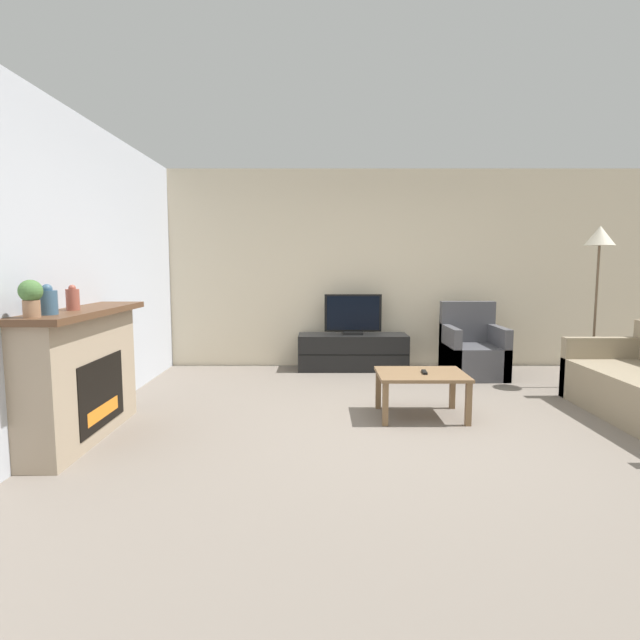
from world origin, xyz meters
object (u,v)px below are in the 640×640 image
at_px(fireplace, 80,373).
at_px(potted_plant, 28,296).
at_px(mantel_vase_centre_left, 70,299).
at_px(remote, 422,372).
at_px(mantel_vase_left, 45,301).
at_px(armchair, 470,352).
at_px(coffee_table, 419,379).
at_px(tv, 351,316).
at_px(floor_lamp, 597,248).
at_px(tv_stand, 351,352).

bearing_deg(fireplace, potted_plant, -88.57).
xyz_separation_m(mantel_vase_centre_left, remote, (2.86, 0.69, -0.72)).
height_order(mantel_vase_left, armchair, mantel_vase_left).
relative_size(mantel_vase_left, coffee_table, 0.27).
bearing_deg(mantel_vase_centre_left, armchair, 32.41).
distance_m(tv, floor_lamp, 3.00).
distance_m(coffee_table, floor_lamp, 2.76).
height_order(fireplace, potted_plant, potted_plant).
height_order(fireplace, coffee_table, fireplace).
distance_m(mantel_vase_left, remote, 3.13).
bearing_deg(potted_plant, mantel_vase_left, 90.00).
height_order(fireplace, armchair, fireplace).
xyz_separation_m(tv, armchair, (1.50, -0.38, -0.43)).
bearing_deg(remote, mantel_vase_centre_left, -162.10).
relative_size(fireplace, floor_lamp, 0.85).
bearing_deg(potted_plant, fireplace, 91.43).
bearing_deg(armchair, fireplace, -148.97).
relative_size(armchair, floor_lamp, 0.51).
bearing_deg(remote, mantel_vase_left, -155.61).
xyz_separation_m(potted_plant, floor_lamp, (5.03, 2.38, 0.39)).
relative_size(tv, floor_lamp, 0.41).
relative_size(tv_stand, remote, 9.57).
distance_m(mantel_vase_left, tv, 3.96).
xyz_separation_m(fireplace, floor_lamp, (5.05, 1.71, 1.05)).
bearing_deg(armchair, mantel_vase_centre_left, -147.59).
height_order(mantel_vase_centre_left, coffee_table, mantel_vase_centre_left).
relative_size(mantel_vase_centre_left, tv, 0.26).
xyz_separation_m(tv_stand, armchair, (1.50, -0.38, 0.06)).
relative_size(tv_stand, coffee_table, 1.81).
bearing_deg(armchair, floor_lamp, -27.01).
xyz_separation_m(fireplace, armchair, (3.85, 2.32, -0.24)).
xyz_separation_m(tv, floor_lamp, (2.69, -0.99, 0.87)).
relative_size(tv_stand, armchair, 1.57).
distance_m(armchair, coffee_table, 2.00).
bearing_deg(tv_stand, floor_lamp, -20.19).
relative_size(potted_plant, tv, 0.33).
relative_size(tv_stand, floor_lamp, 0.79).
height_order(armchair, floor_lamp, floor_lamp).
relative_size(potted_plant, tv_stand, 0.17).
height_order(fireplace, remote, fireplace).
bearing_deg(mantel_vase_centre_left, remote, 13.53).
xyz_separation_m(potted_plant, coffee_table, (2.84, 1.26, -0.85)).
bearing_deg(coffee_table, tv, 103.25).
height_order(mantel_vase_centre_left, floor_lamp, floor_lamp).
distance_m(potted_plant, armchair, 4.95).
height_order(mantel_vase_left, tv_stand, mantel_vase_left).
bearing_deg(fireplace, tv, 48.85).
distance_m(mantel_vase_centre_left, armchair, 4.62).
bearing_deg(mantel_vase_left, floor_lamp, 23.43).
distance_m(coffee_table, remote, 0.07).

